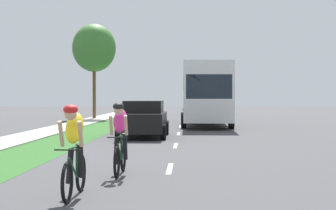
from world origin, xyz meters
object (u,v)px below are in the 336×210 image
street_tree_far (94,48)px  cyclist_trailing (120,138)px  sedan_black (144,119)px  pickup_blue (203,106)px  bus_white (205,92)px  cyclist_lead (74,150)px

street_tree_far → cyclist_trailing: bearing=-78.4°
sedan_black → street_tree_far: (-5.19, 16.77, 4.54)m
cyclist_trailing → sedan_black: bearing=92.1°
sedan_black → pickup_blue: (3.20, 25.56, 0.06)m
cyclist_trailing → bus_white: size_ratio=0.15×
cyclist_lead → pickup_blue: (3.27, 38.35, 0.02)m
sedan_black → cyclist_lead: bearing=-90.3°
sedan_black → bus_white: bearing=72.9°
sedan_black → cyclist_trailing: bearing=-87.9°
bus_white → pickup_blue: size_ratio=2.27×
street_tree_far → bus_white: bearing=-42.6°
cyclist_trailing → sedan_black: (-0.38, 10.31, -0.04)m
cyclist_trailing → street_tree_far: bearing=101.6°
cyclist_lead → street_tree_far: 30.34m
cyclist_trailing → pickup_blue: 35.98m
pickup_blue → cyclist_lead: bearing=-94.9°
cyclist_lead → pickup_blue: 38.49m
sedan_black → street_tree_far: street_tree_far is taller
sedan_black → bus_white: bus_white is taller
cyclist_lead → sedan_black: cyclist_lead is taller
bus_white → sedan_black: bearing=-107.1°
cyclist_lead → bus_white: size_ratio=0.15×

